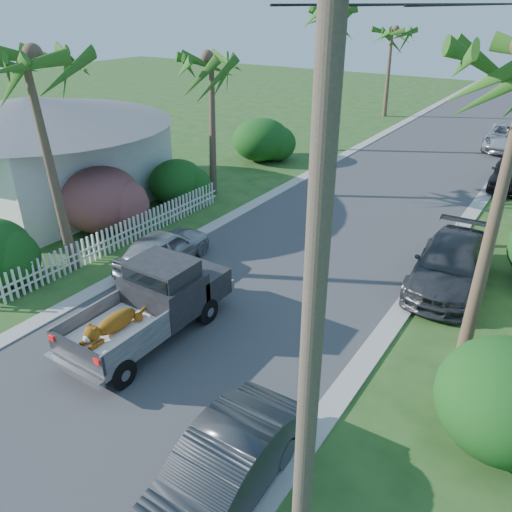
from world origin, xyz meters
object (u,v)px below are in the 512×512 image
Objects in this scene: parked_car_ln at (163,249)px; palm_l_b at (210,58)px; parked_car_rn at (220,472)px; house_left at (38,154)px; parked_car_rf at (511,172)px; utility_pole_a at (311,360)px; pickup_truck at (157,299)px; parked_car_rm at (450,265)px; parked_car_rd at (508,137)px; palm_l_c at (331,10)px; palm_l_d at (393,30)px; palm_l_a at (29,55)px.

palm_l_b reaches higher than parked_car_ln.
parked_car_rn is 18.61m from house_left.
parked_car_rn is 0.95× the size of parked_car_rf.
utility_pole_a reaches higher than house_left.
parked_car_ln is at bearing 130.86° from pickup_truck.
parked_car_rm is 11.76m from utility_pole_a.
parked_car_rd is 0.59× the size of palm_l_c.
palm_l_c reaches higher than palm_l_d.
parked_car_rf is 13.18m from palm_l_c.
palm_l_b is at bearing 162.55° from parked_car_rm.
palm_l_b is (-5.72, 9.94, 5.14)m from pickup_truck.
parked_car_rf is 1.12× the size of parked_car_ln.
parked_car_rm is 0.57× the size of house_left.
palm_l_d is at bearing 111.16° from parked_car_rm.
parked_car_rn is 9.54m from parked_car_ln.
palm_l_c is at bearing 110.45° from parked_car_rn.
palm_l_b is at bearing 119.92° from pickup_truck.
palm_l_b is at bearing 38.88° from house_left.
parked_car_ln is (-8.60, -4.12, -0.07)m from parked_car_rm.
palm_l_a is (-9.80, -25.58, 6.18)m from parked_car_rd.
parked_car_rd is at bearing -28.20° from palm_l_d.
utility_pole_a is at bearing -89.15° from parked_car_rd.
utility_pole_a reaches higher than pickup_truck.
palm_l_b reaches higher than pickup_truck.
utility_pole_a is (0.60, -11.10, 3.86)m from parked_car_rm.
parked_car_rf is at bearing -123.73° from parked_car_ln.
pickup_truck is 0.62× the size of palm_l_a.
utility_pole_a reaches higher than palm_l_d.
pickup_truck is 0.56× the size of palm_l_c.
parked_car_rf is 0.49× the size of utility_pole_a.
palm_l_b is at bearing 126.09° from parked_car_rn.
palm_l_d is 0.86× the size of house_left.
parked_car_rd is at bearing 34.44° from palm_l_c.
palm_l_b is 18.77m from utility_pole_a.
utility_pole_a is (11.80, -5.00, -2.33)m from palm_l_a.
pickup_truck reaches higher than parked_car_rm.
parked_car_rd is (0.00, 29.87, 0.06)m from parked_car_rn.
parked_car_ln is (-2.52, 2.91, -0.34)m from pickup_truck.
palm_l_c is (-11.00, 1.20, 7.16)m from parked_car_rf.
house_left is at bearing -130.45° from parked_car_rd.
palm_l_d is 28.11m from house_left.
palm_l_b is at bearing -70.72° from parked_car_ln.
palm_l_a is at bearing 169.63° from pickup_truck.
palm_l_a is at bearing -89.45° from palm_l_d.
house_left is (-18.00, -13.80, 1.37)m from parked_car_rf.
parked_car_rm is at bearing -159.61° from parked_car_ln.
house_left is (-16.60, 8.29, 1.43)m from parked_car_rn.
parked_car_rd is 0.66× the size of palm_l_a.
parked_car_rd is at bearing 88.05° from parked_car_rn.
parked_car_rd is at bearing 52.44° from house_left.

